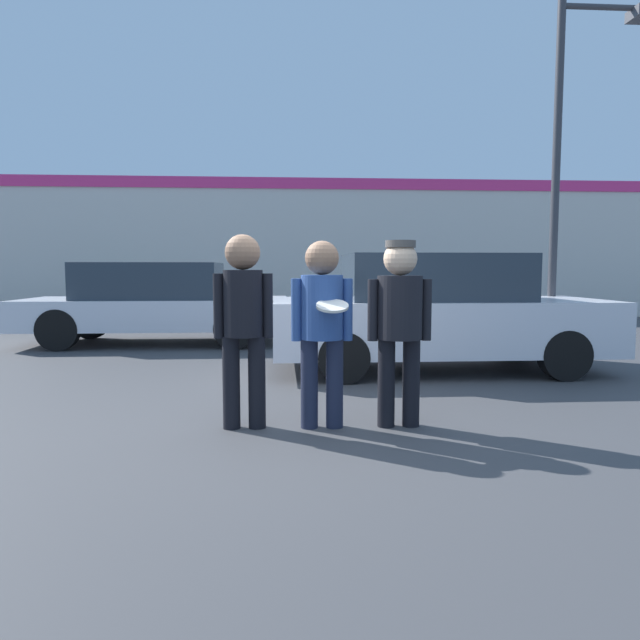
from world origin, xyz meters
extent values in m
plane|color=#3F3F42|center=(0.00, 0.00, 0.00)|extent=(56.00, 56.00, 0.00)
cube|color=silver|center=(0.00, 11.01, 1.93)|extent=(24.00, 0.18, 3.87)
cube|color=#E0337A|center=(0.00, 10.90, 3.72)|extent=(24.00, 0.04, 0.30)
cylinder|color=black|center=(-0.53, -0.02, 0.40)|extent=(0.15, 0.15, 0.80)
cylinder|color=black|center=(-0.31, -0.02, 0.40)|extent=(0.15, 0.15, 0.80)
cylinder|color=black|center=(-0.42, -0.02, 1.09)|extent=(0.34, 0.34, 0.57)
cylinder|color=black|center=(-0.62, -0.02, 1.06)|extent=(0.09, 0.09, 0.55)
cylinder|color=black|center=(-0.21, -0.02, 1.06)|extent=(0.09, 0.09, 0.55)
sphere|color=#8C664C|center=(-0.42, -0.02, 1.52)|extent=(0.30, 0.30, 0.30)
cylinder|color=#1E2338|center=(0.15, -0.05, 0.39)|extent=(0.15, 0.15, 0.78)
cylinder|color=#1E2338|center=(0.37, -0.05, 0.39)|extent=(0.15, 0.15, 0.78)
cylinder|color=#2D4C8C|center=(0.26, -0.05, 1.05)|extent=(0.36, 0.36, 0.55)
cylinder|color=#2D4C8C|center=(0.04, -0.05, 1.03)|extent=(0.09, 0.09, 0.53)
cylinder|color=#2D4C8C|center=(0.48, -0.05, 1.03)|extent=(0.09, 0.09, 0.53)
sphere|color=#8C664C|center=(0.26, -0.05, 1.47)|extent=(0.29, 0.29, 0.29)
cylinder|color=silver|center=(0.32, -0.31, 1.08)|extent=(0.27, 0.26, 0.10)
cylinder|color=black|center=(0.82, -0.05, 0.39)|extent=(0.15, 0.15, 0.77)
cylinder|color=black|center=(1.04, -0.05, 0.39)|extent=(0.15, 0.15, 0.77)
cylinder|color=black|center=(0.93, -0.05, 1.05)|extent=(0.39, 0.39, 0.55)
cylinder|color=black|center=(0.70, -0.05, 1.03)|extent=(0.09, 0.09, 0.53)
cylinder|color=black|center=(1.17, -0.05, 1.03)|extent=(0.09, 0.09, 0.53)
sphere|color=#DBB28E|center=(0.93, -0.05, 1.47)|extent=(0.29, 0.29, 0.29)
cylinder|color=#4C4742|center=(0.93, -0.05, 1.59)|extent=(0.26, 0.26, 0.06)
cube|color=silver|center=(2.03, 2.68, 0.62)|extent=(4.45, 1.84, 0.70)
cube|color=#28333D|center=(1.94, 2.68, 1.27)|extent=(2.31, 1.58, 0.61)
cylinder|color=black|center=(3.41, 3.50, 0.32)|extent=(0.63, 0.22, 0.63)
cylinder|color=black|center=(3.41, 1.86, 0.32)|extent=(0.63, 0.22, 0.63)
cylinder|color=black|center=(0.65, 3.50, 0.32)|extent=(0.63, 0.22, 0.63)
cylinder|color=black|center=(0.65, 1.86, 0.32)|extent=(0.63, 0.22, 0.63)
cube|color=silver|center=(-2.38, 5.77, 0.57)|extent=(4.77, 1.88, 0.54)
cube|color=#28333D|center=(-2.48, 5.77, 1.17)|extent=(2.48, 1.61, 0.66)
cylinder|color=black|center=(-0.90, 6.61, 0.35)|extent=(0.71, 0.22, 0.71)
cylinder|color=black|center=(-0.90, 4.93, 0.35)|extent=(0.71, 0.22, 0.71)
cylinder|color=black|center=(-3.86, 6.61, 0.35)|extent=(0.71, 0.22, 0.71)
cylinder|color=black|center=(-3.86, 4.93, 0.35)|extent=(0.71, 0.22, 0.71)
cylinder|color=#38383D|center=(4.00, 3.48, 2.67)|extent=(0.12, 0.12, 5.34)
cylinder|color=#38383D|center=(4.62, 3.48, 5.19)|extent=(1.23, 0.08, 0.08)
sphere|color=#285B2D|center=(-4.37, 10.36, 0.45)|extent=(0.91, 0.91, 0.91)
camera|label=1|loc=(-0.09, -4.90, 1.38)|focal=32.00mm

